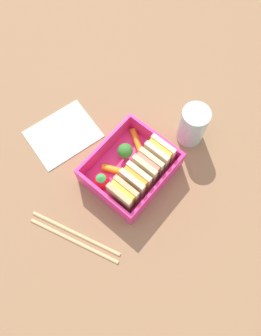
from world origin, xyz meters
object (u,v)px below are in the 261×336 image
at_px(sandwich_left, 159,154).
at_px(strawberry_far_left, 102,181).
at_px(broccoli_floret, 125,151).
at_px(carrot_stick_far_left, 115,170).
at_px(sandwich_center_right, 123,194).
at_px(sandwich_center_left, 147,167).
at_px(carrot_stick_left, 137,141).
at_px(drinking_glass, 193,125).
at_px(folded_napkin, 63,134).
at_px(chopstick_pair, 75,238).
at_px(sandwich_center, 135,180).

height_order(sandwich_left, strawberry_far_left, sandwich_left).
height_order(broccoli_floret, carrot_stick_far_left, broccoli_floret).
bearing_deg(sandwich_center_right, sandwich_center_left, 180.00).
bearing_deg(carrot_stick_left, drinking_glass, 141.24).
relative_size(carrot_stick_far_left, drinking_glass, 0.57).
relative_size(sandwich_center_left, broccoli_floret, 1.45).
bearing_deg(folded_napkin, broccoli_floret, 107.04).
distance_m(sandwich_center_right, broccoli_floret, 0.09).
xyz_separation_m(sandwich_left, drinking_glass, (-0.09, 0.01, 0.00)).
height_order(sandwich_center_right, strawberry_far_left, sandwich_center_right).
relative_size(sandwich_center_right, drinking_glass, 0.69).
relative_size(carrot_stick_far_left, strawberry_far_left, 1.37).
xyz_separation_m(carrot_stick_left, carrot_stick_far_left, (0.07, 0.01, 0.00)).
distance_m(sandwich_center_left, sandwich_center_right, 0.07).
bearing_deg(sandwich_center_right, chopstick_pair, -11.13).
xyz_separation_m(sandwich_center, drinking_glass, (-0.16, 0.01, 0.00)).
xyz_separation_m(strawberry_far_left, drinking_glass, (-0.20, 0.06, 0.02)).
bearing_deg(strawberry_far_left, carrot_stick_far_left, 176.41).
height_order(sandwich_center_left, strawberry_far_left, sandwich_center_left).
xyz_separation_m(sandwich_left, carrot_stick_far_left, (0.07, -0.05, -0.02)).
xyz_separation_m(sandwich_left, strawberry_far_left, (0.11, -0.05, -0.01)).
height_order(chopstick_pair, folded_napkin, chopstick_pair).
bearing_deg(strawberry_far_left, drinking_glass, 162.06).
height_order(sandwich_left, chopstick_pair, sandwich_left).
distance_m(carrot_stick_far_left, strawberry_far_left, 0.04).
distance_m(sandwich_center, sandwich_center_right, 0.03).
relative_size(sandwich_center_left, folded_napkin, 0.45).
height_order(sandwich_left, sandwich_center_left, same).
height_order(carrot_stick_left, broccoli_floret, broccoli_floret).
bearing_deg(carrot_stick_left, sandwich_center_right, 27.83).
bearing_deg(drinking_glass, chopstick_pair, -6.47).
xyz_separation_m(sandwich_center_right, folded_napkin, (-0.03, -0.19, -0.04)).
xyz_separation_m(drinking_glass, folded_napkin, (0.17, -0.20, -0.04)).
xyz_separation_m(strawberry_far_left, folded_napkin, (-0.03, -0.14, -0.03)).
relative_size(carrot_stick_far_left, folded_napkin, 0.38).
xyz_separation_m(carrot_stick_left, strawberry_far_left, (0.11, 0.01, 0.01)).
xyz_separation_m(sandwich_center_right, chopstick_pair, (0.11, -0.02, -0.04)).
bearing_deg(folded_napkin, sandwich_center, 92.21).
bearing_deg(broccoli_floret, sandwich_center_left, 91.06).
xyz_separation_m(strawberry_far_left, chopstick_pair, (0.11, 0.03, -0.03)).
height_order(sandwich_center_right, drinking_glass, drinking_glass).
distance_m(sandwich_center, carrot_stick_left, 0.09).
bearing_deg(carrot_stick_far_left, sandwich_center_left, 127.80).
height_order(carrot_stick_left, drinking_glass, drinking_glass).
bearing_deg(sandwich_center_right, folded_napkin, -98.38).
xyz_separation_m(sandwich_center, strawberry_far_left, (0.04, -0.05, -0.01)).
height_order(sandwich_center, carrot_stick_left, sandwich_center).
distance_m(sandwich_center_left, folded_napkin, 0.20).
bearing_deg(sandwich_left, sandwich_center_left, 0.00).
bearing_deg(sandwich_center_left, strawberry_far_left, -34.97).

